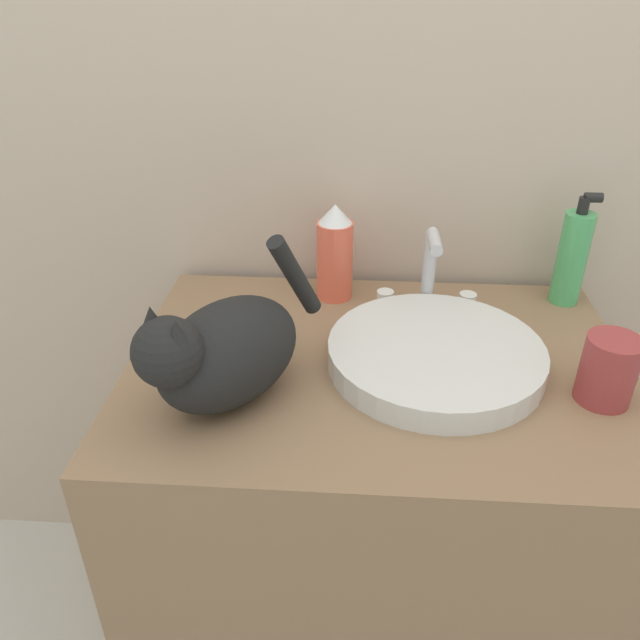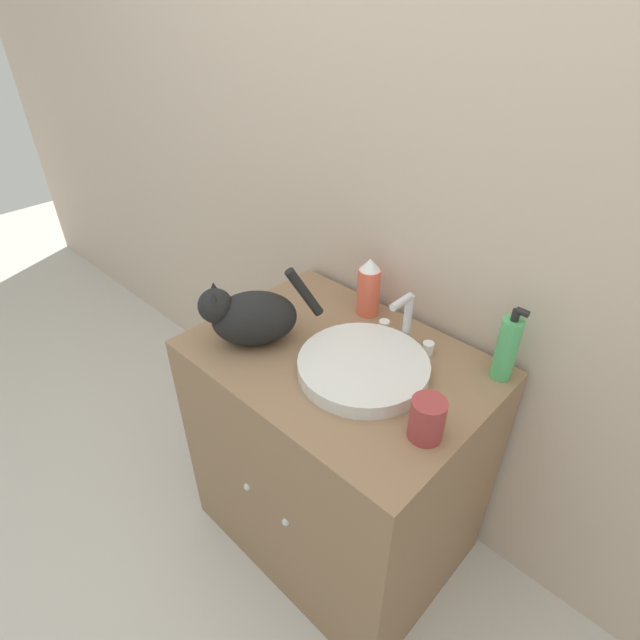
# 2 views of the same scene
# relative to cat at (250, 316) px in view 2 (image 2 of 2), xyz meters

# --- Properties ---
(ground_plane) EXTENTS (8.00, 8.00, 0.00)m
(ground_plane) POSITION_rel_cat_xyz_m (0.23, -0.18, -0.89)
(ground_plane) COLOR beige
(wall_back) EXTENTS (6.00, 0.05, 2.50)m
(wall_back) POSITION_rel_cat_xyz_m (0.23, 0.46, 0.36)
(wall_back) COLOR #C6B29E
(wall_back) RESTS_ON ground_plane
(vanity_cabinet) EXTENTS (0.82, 0.61, 0.80)m
(vanity_cabinet) POSITION_rel_cat_xyz_m (0.23, 0.12, -0.49)
(vanity_cabinet) COLOR #8C6B4C
(vanity_cabinet) RESTS_ON ground_plane
(sink_basin) EXTENTS (0.35, 0.35, 0.04)m
(sink_basin) POSITION_rel_cat_xyz_m (0.32, 0.12, -0.07)
(sink_basin) COLOR silver
(sink_basin) RESTS_ON vanity_cabinet
(faucet) EXTENTS (0.19, 0.10, 0.17)m
(faucet) POSITION_rel_cat_xyz_m (0.32, 0.30, -0.02)
(faucet) COLOR silver
(faucet) RESTS_ON vanity_cabinet
(cat) EXTENTS (0.26, 0.31, 0.23)m
(cat) POSITION_rel_cat_xyz_m (0.00, 0.00, 0.00)
(cat) COLOR black
(cat) RESTS_ON vanity_cabinet
(soap_bottle) EXTENTS (0.06, 0.06, 0.22)m
(soap_bottle) POSITION_rel_cat_xyz_m (0.59, 0.36, 0.00)
(soap_bottle) COLOR #4CB266
(soap_bottle) RESTS_ON vanity_cabinet
(spray_bottle) EXTENTS (0.07, 0.07, 0.19)m
(spray_bottle) POSITION_rel_cat_xyz_m (0.14, 0.35, 0.00)
(spray_bottle) COLOR #EF6047
(spray_bottle) RESTS_ON vanity_cabinet
(cup) EXTENTS (0.08, 0.08, 0.11)m
(cup) POSITION_rel_cat_xyz_m (0.56, 0.04, -0.04)
(cup) COLOR #9E3838
(cup) RESTS_ON vanity_cabinet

